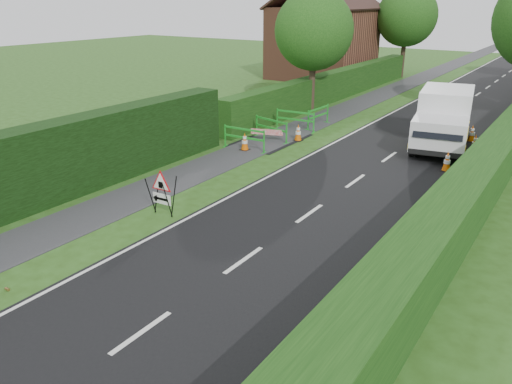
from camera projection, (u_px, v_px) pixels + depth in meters
The scene contains 23 objects.
ground at pixel (144, 250), 13.04m from camera, with size 120.00×120.00×0.00m, color #284914.
road_surface at pixel (494, 83), 38.86m from camera, with size 6.00×90.00×0.02m, color black.
footpath at pixel (423, 77), 41.71m from camera, with size 2.00×90.00×0.02m, color #2D2D30.
hedge_west_near at pixel (30, 209), 15.63m from camera, with size 1.10×18.00×2.50m, color black.
hedge_west_far at pixel (334, 99), 32.68m from camera, with size 1.00×24.00×1.80m, color #14380F.
hedge_east at pixel (512, 147), 22.07m from camera, with size 1.20×50.00×1.50m, color #14380F.
house_west at pixel (323, 41), 40.42m from camera, with size 7.50×7.40×7.88m.
tree_nw at pixel (314, 31), 27.75m from camera, with size 4.40×4.40×6.70m.
tree_fw at pixel (407, 16), 40.02m from camera, with size 4.80×4.80×7.24m.
triangle_sign at pixel (160, 189), 14.85m from camera, with size 0.86×0.86×1.21m.
works_van at pixel (444, 118), 21.61m from camera, with size 3.03×5.68×2.46m.
traffic_cone_0 at pixel (447, 161), 18.87m from camera, with size 0.38×0.38×0.79m.
traffic_cone_1 at pixel (475, 143), 21.22m from camera, with size 0.38×0.38×0.79m.
traffic_cone_2 at pixel (472, 133), 22.79m from camera, with size 0.38×0.38×0.79m.
traffic_cone_3 at pixel (245, 141), 21.50m from camera, with size 0.38×0.38×0.79m.
traffic_cone_4 at pixel (298, 132), 22.95m from camera, with size 0.38×0.38×0.79m.
ped_barrier_0 at pixel (244, 136), 21.46m from camera, with size 2.07×0.42×1.00m.
ped_barrier_1 at pixel (271, 126), 23.06m from camera, with size 2.08×0.85×1.00m.
ped_barrier_2 at pixel (295, 118), 24.67m from camera, with size 2.08×0.51×1.00m.
ped_barrier_3 at pixel (318, 114), 25.45m from camera, with size 0.43×2.07×1.00m.
redwhite_plank at pixel (267, 142), 22.95m from camera, with size 1.50×0.04×0.25m, color red.
litter_can at pixel (7, 290), 11.25m from camera, with size 0.07×0.07×0.12m, color #BF7F4C.
hatchback_car at pixel (446, 95), 30.90m from camera, with size 1.36×3.38×1.15m, color white.
Camera 1 is at (8.90, -8.01, 6.15)m, focal length 35.00 mm.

